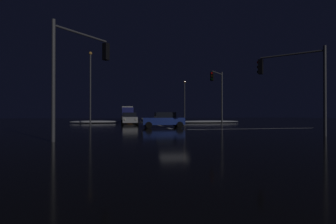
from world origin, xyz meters
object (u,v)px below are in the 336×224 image
sedan_silver (130,119)px  sedan_black (126,117)px  traffic_signal_se (294,76)px  sedan_blue_crossing (163,120)px  streetlamp_right_far (185,97)px  sedan_gray (128,118)px  traffic_signal_ne (218,88)px  sedan_orange (127,117)px  traffic_signal_sw (79,63)px  streetlamp_left_near (90,83)px  box_truck (127,112)px

sedan_silver → sedan_black: size_ratio=1.00×
sedan_black → traffic_signal_se: size_ratio=0.76×
sedan_blue_crossing → streetlamp_right_far: streetlamp_right_far is taller
sedan_gray → traffic_signal_ne: size_ratio=0.64×
sedan_silver → sedan_gray: 6.31m
streetlamp_right_far → traffic_signal_ne: bearing=-94.1°
sedan_silver → traffic_signal_se: size_ratio=0.76×
traffic_signal_se → sedan_orange: bearing=109.5°
sedan_black → traffic_signal_sw: (-3.41, -35.73, 3.45)m
traffic_signal_sw → sedan_blue_crossing: bearing=57.2°
sedan_silver → traffic_signal_sw: (-3.42, -17.47, 3.45)m
sedan_blue_crossing → traffic_signal_sw: traffic_signal_sw is taller
sedan_silver → streetlamp_left_near: 7.55m
sedan_orange → traffic_signal_se: (10.34, -29.13, 3.15)m
sedan_silver → sedan_gray: size_ratio=1.00×
sedan_blue_crossing → traffic_signal_ne: 9.24m
sedan_black → traffic_signal_se: bearing=-73.8°
sedan_silver → streetlamp_left_near: size_ratio=0.44×
sedan_black → traffic_signal_ne: bearing=-63.8°
traffic_signal_sw → sedan_silver: bearing=78.9°
sedan_gray → sedan_blue_crossing: 13.96m
sedan_black → traffic_signal_sw: traffic_signal_sw is taller
sedan_silver → streetlamp_right_far: streetlamp_right_far is taller
sedan_gray → traffic_signal_sw: (-3.36, -23.78, 3.45)m
traffic_signal_sw → traffic_signal_se: 13.71m
sedan_silver → sedan_blue_crossing: 7.93m
sedan_gray → sedan_black: size_ratio=1.00×
sedan_silver → traffic_signal_sw: bearing=-101.1°
box_truck → traffic_signal_ne: 30.63m
sedan_silver → traffic_signal_ne: traffic_signal_ne is taller
sedan_black → traffic_signal_sw: 36.06m
traffic_signal_ne → traffic_signal_se: traffic_signal_ne is taller
sedan_gray → sedan_blue_crossing: (3.19, -13.59, 0.00)m
sedan_silver → traffic_signal_sw: size_ratio=0.70×
traffic_signal_ne → traffic_signal_se: size_ratio=1.17×
sedan_gray → traffic_signal_se: size_ratio=0.76×
sedan_orange → traffic_signal_se: bearing=-70.5°
sedan_orange → traffic_signal_se: 31.07m
traffic_signal_sw → streetlamp_right_far: size_ratio=0.74×
sedan_black → sedan_orange: bearing=-90.3°
sedan_black → streetlamp_right_far: (12.23, 0.40, 4.09)m
sedan_orange → traffic_signal_sw: bearing=-96.6°
sedan_silver → sedan_gray: same height
box_truck → sedan_orange: bearing=-91.7°
sedan_gray → streetlamp_left_near: (-5.11, -3.64, 4.81)m
traffic_signal_ne → sedan_gray: bearing=137.7°
streetlamp_left_near → streetlamp_right_far: 23.63m
sedan_blue_crossing → traffic_signal_sw: size_ratio=0.70×
box_truck → streetlamp_left_near: 23.62m
sedan_black → box_truck: box_truck is taller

